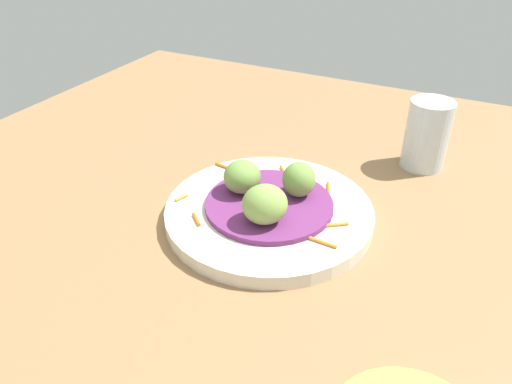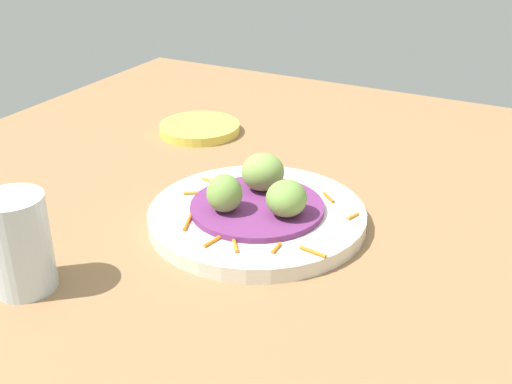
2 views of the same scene
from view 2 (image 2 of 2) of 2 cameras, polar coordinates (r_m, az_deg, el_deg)
The scene contains 9 objects.
table_surface at distance 77.90cm, azimuth 0.97°, elevation -2.61°, with size 110.00×110.00×2.00cm, color #936D47.
main_plate at distance 74.96cm, azimuth 0.17°, elevation -2.20°, with size 25.51×25.51×1.77cm, color silver.
cabbage_bed at distance 74.37cm, azimuth 0.17°, elevation -1.36°, with size 15.64×15.64×0.71cm, color #702D6B.
carrot_garnish at distance 72.33cm, azimuth -0.81°, elevation -2.36°, with size 21.17×17.63×0.40cm.
guac_scoop_left at distance 71.97cm, azimuth -2.82°, elevation -0.11°, with size 4.09×4.09×4.41cm, color #759E47.
guac_scoop_center at distance 71.10cm, azimuth 2.74°, elevation -0.57°, with size 4.62×4.70×4.15cm, color #759E47.
guac_scoop_right at distance 76.80cm, azimuth 0.61°, elevation 1.79°, with size 5.20×4.71×4.63cm, color #84A851.
side_plate_small at distance 102.43cm, azimuth -5.06°, elevation 5.69°, with size 12.76×12.76×1.42cm, color #E0CC4C.
water_glass at distance 65.79cm, azimuth -20.40°, elevation -4.32°, with size 6.17×6.17×10.00cm, color silver.
Camera 2 is at (-30.52, 60.90, 38.79)cm, focal length 44.83 mm.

